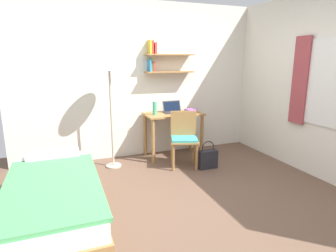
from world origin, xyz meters
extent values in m
plane|color=brown|center=(0.00, 0.00, 0.00)|extent=(5.28, 5.28, 0.00)
cube|color=silver|center=(0.00, 2.02, 1.30)|extent=(4.40, 0.05, 2.60)
cube|color=#9E703D|center=(0.42, 1.89, 1.45)|extent=(0.84, 0.22, 0.02)
cube|color=#3384C6|center=(0.07, 1.91, 1.56)|extent=(0.02, 0.16, 0.20)
cube|color=#4CA856|center=(0.10, 1.93, 1.57)|extent=(0.02, 0.12, 0.22)
cube|color=#D13D38|center=(0.13, 1.92, 1.54)|extent=(0.03, 0.13, 0.16)
cube|color=#9E703D|center=(0.42, 1.89, 1.74)|extent=(0.84, 0.22, 0.02)
cube|color=gold|center=(0.07, 1.90, 1.86)|extent=(0.03, 0.17, 0.22)
cube|color=#D13D38|center=(0.12, 1.92, 1.85)|extent=(0.03, 0.14, 0.21)
cube|color=#D13D38|center=(0.16, 1.91, 1.84)|extent=(0.03, 0.16, 0.18)
cube|color=silver|center=(2.02, 0.00, 1.30)|extent=(0.05, 4.40, 2.60)
cube|color=silver|center=(1.99, 0.00, 1.35)|extent=(0.02, 0.87, 1.17)
cube|color=white|center=(1.99, 0.00, 1.35)|extent=(0.01, 0.81, 1.11)
cube|color=#993D42|center=(1.96, 0.55, 1.35)|extent=(0.03, 0.28, 1.27)
cube|color=#9E703D|center=(-1.50, 0.20, 0.14)|extent=(0.88, 1.98, 0.28)
cube|color=silver|center=(-1.50, 0.20, 0.36)|extent=(0.84, 1.92, 0.16)
cube|color=#4C9E5B|center=(-1.50, 0.08, 0.46)|extent=(0.90, 1.62, 0.04)
cube|color=white|center=(-1.50, 0.97, 0.49)|extent=(0.61, 0.28, 0.10)
cube|color=#9E703D|center=(0.42, 1.70, 0.75)|extent=(0.97, 0.54, 0.03)
cylinder|color=#9E703D|center=(-0.02, 1.48, 0.37)|extent=(0.06, 0.06, 0.74)
cylinder|color=#9E703D|center=(0.85, 1.48, 0.37)|extent=(0.06, 0.06, 0.74)
cylinder|color=#9E703D|center=(-0.02, 1.92, 0.37)|extent=(0.06, 0.06, 0.74)
cylinder|color=#9E703D|center=(0.85, 1.92, 0.37)|extent=(0.06, 0.06, 0.74)
cube|color=#9E703D|center=(0.38, 1.15, 0.43)|extent=(0.52, 0.49, 0.03)
cube|color=teal|center=(0.38, 1.15, 0.46)|extent=(0.48, 0.46, 0.04)
cube|color=#9E703D|center=(0.43, 1.31, 0.67)|extent=(0.40, 0.16, 0.39)
cylinder|color=#9E703D|center=(0.16, 1.06, 0.21)|extent=(0.04, 0.04, 0.42)
cylinder|color=#9E703D|center=(0.50, 0.95, 0.21)|extent=(0.04, 0.04, 0.42)
cylinder|color=#9E703D|center=(0.26, 1.35, 0.21)|extent=(0.04, 0.04, 0.42)
cylinder|color=#9E703D|center=(0.60, 1.24, 0.21)|extent=(0.04, 0.04, 0.42)
cylinder|color=#B2A893|center=(-0.66, 1.56, 0.01)|extent=(0.24, 0.24, 0.02)
cylinder|color=#B2A893|center=(-0.66, 1.56, 0.77)|extent=(0.03, 0.03, 1.48)
cone|color=silver|center=(-0.66, 1.56, 1.62)|extent=(0.42, 0.42, 0.22)
cube|color=#2D2D33|center=(0.43, 1.74, 0.77)|extent=(0.33, 0.20, 0.01)
cube|color=#2D2D33|center=(0.43, 1.81, 0.87)|extent=(0.32, 0.07, 0.18)
cube|color=black|center=(0.43, 1.81, 0.87)|extent=(0.29, 0.06, 0.15)
cylinder|color=#42A87F|center=(0.08, 1.68, 0.87)|extent=(0.07, 0.07, 0.22)
cube|color=#4CA856|center=(0.73, 1.72, 0.78)|extent=(0.16, 0.20, 0.02)
cube|color=purple|center=(0.75, 1.71, 0.80)|extent=(0.17, 0.20, 0.02)
cube|color=#232328|center=(0.70, 0.97, 0.14)|extent=(0.30, 0.12, 0.29)
torus|color=#232328|center=(0.70, 0.97, 0.34)|extent=(0.21, 0.02, 0.21)
camera|label=1|loc=(-1.35, -2.69, 1.66)|focal=30.24mm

